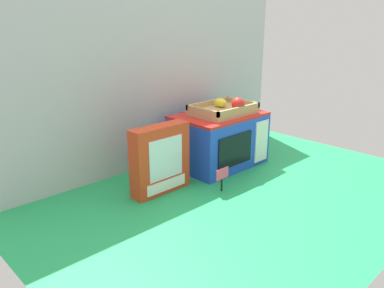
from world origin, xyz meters
name	(u,v)px	position (x,y,z in m)	size (l,w,h in m)	color
ground_plane	(196,176)	(0.00, 0.00, 0.00)	(1.70, 1.70, 0.00)	#219E54
display_back_panel	(156,82)	(0.00, 0.27, 0.39)	(1.61, 0.03, 0.79)	#B7BABF
toy_microwave	(219,140)	(0.19, 0.03, 0.12)	(0.42, 0.29, 0.25)	blue
food_groups_crate	(225,110)	(0.20, 0.01, 0.27)	(0.29, 0.20, 0.09)	tan
cookie_set_box	(160,159)	(-0.21, -0.01, 0.14)	(0.26, 0.07, 0.28)	red
price_sign	(222,176)	(-0.03, -0.19, 0.07)	(0.07, 0.01, 0.10)	black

